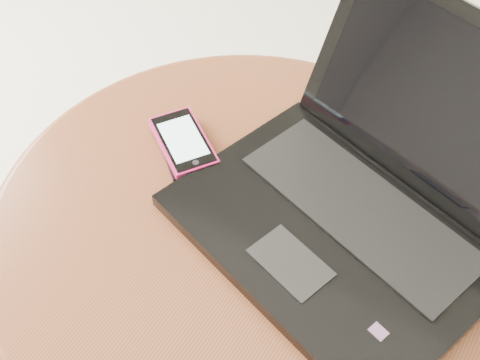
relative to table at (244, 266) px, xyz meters
The scene contains 4 objects.
table is the anchor object (origin of this frame).
laptop 0.22m from the table, 32.07° to the left, with size 0.48×0.47×0.25m.
phone_black 0.19m from the table, 158.63° to the left, with size 0.12×0.11×0.01m.
phone_pink 0.20m from the table, 157.06° to the left, with size 0.14×0.12×0.01m.
Camera 1 is at (0.29, -0.40, 1.25)m, focal length 48.12 mm.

